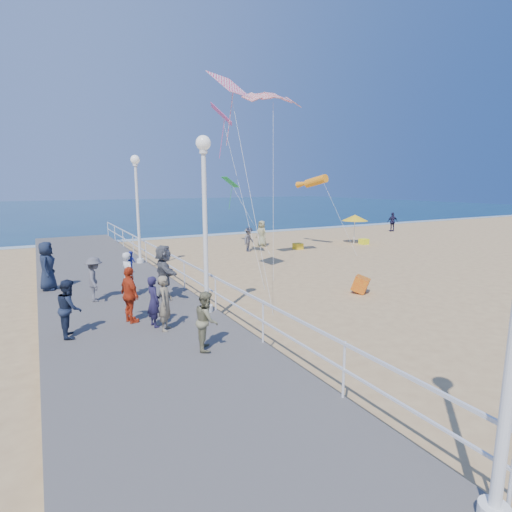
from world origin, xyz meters
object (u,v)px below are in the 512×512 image
beach_walker_b (393,222)px  beach_chair_right (364,242)px  toddler_held (131,262)px  spectator_5 (164,272)px  spectator_4 (47,266)px  spectator_6 (165,303)px  beach_umbrella (355,218)px  beach_walker_a (249,240)px  spectator_1 (207,320)px  spectator_7 (69,308)px  box_kite (361,286)px  spectator_2 (95,279)px  beach_chair_left (298,246)px  spectator_0 (154,301)px  beach_walker_c (262,234)px  spectator_3 (130,295)px  woman_holding_toddler (128,275)px  lamp_post_far (137,198)px  lamp_post_mid (205,207)px

beach_walker_b → beach_chair_right: bearing=47.6°
toddler_held → spectator_5: spectator_5 is taller
spectator_4 → spectator_6: size_ratio=1.21×
beach_umbrella → beach_walker_a: bearing=175.7°
spectator_6 → toddler_held: bearing=33.3°
spectator_1 → spectator_7: (-2.82, 2.48, 0.05)m
toddler_held → beach_walker_a: size_ratio=0.48×
box_kite → beach_walker_a: bearing=48.8°
spectator_2 → beach_umbrella: size_ratio=0.71×
beach_umbrella → beach_chair_left: size_ratio=3.89×
spectator_0 → beach_walker_c: bearing=-47.6°
toddler_held → spectator_3: bearing=147.5°
beach_chair_left → spectator_5: bearing=-143.2°
woman_holding_toddler → spectator_6: size_ratio=1.06×
lamp_post_far → beach_walker_a: bearing=18.2°
spectator_3 → spectator_6: size_ratio=1.08×
woman_holding_toddler → beach_walker_a: (9.31, 8.60, -0.41)m
spectator_4 → beach_umbrella: (20.22, 5.55, 0.59)m
spectator_4 → spectator_5: bearing=-118.1°
toddler_held → beach_chair_left: size_ratio=1.37×
spectator_0 → spectator_2: (-1.11, 3.42, 0.04)m
box_kite → spectator_7: bearing=145.8°
beach_chair_right → spectator_1: bearing=-143.5°
beach_walker_b → beach_umbrella: bearing=43.3°
toddler_held → spectator_6: toddler_held is taller
lamp_post_far → spectator_3: size_ratio=3.26×
spectator_3 → spectator_4: bearing=7.0°
lamp_post_mid → box_kite: lamp_post_mid is taller
beach_chair_left → beach_walker_c: bearing=124.8°
woman_holding_toddler → beach_walker_c: size_ratio=0.88×
woman_holding_toddler → beach_walker_c: 15.03m
spectator_0 → beach_chair_right: size_ratio=2.61×
spectator_4 → beach_umbrella: bearing=-59.8°
spectator_2 → spectator_4: (-1.36, 2.41, 0.16)m
lamp_post_far → spectator_4: 6.10m
spectator_3 → beach_walker_c: bearing=-55.8°
beach_umbrella → box_kite: bearing=-131.4°
spectator_3 → beach_walker_b: size_ratio=0.92×
spectator_6 → beach_umbrella: bearing=-23.7°
spectator_0 → spectator_7: bearing=72.7°
lamp_post_far → spectator_2: lamp_post_far is taller
beach_walker_c → spectator_5: bearing=-61.7°
toddler_held → spectator_5: size_ratio=0.40×
spectator_2 → beach_chair_right: 20.66m
beach_walker_c → spectator_7: bearing=-64.1°
lamp_post_far → spectator_0: 10.02m
spectator_7 → beach_walker_c: spectator_7 is taller
spectator_6 → beach_chair_left: (12.46, 11.70, -0.96)m
lamp_post_mid → spectator_4: lamp_post_mid is taller
spectator_5 → spectator_7: 3.85m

